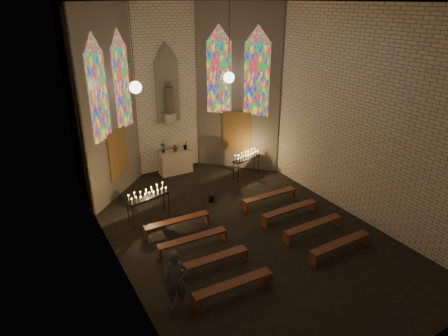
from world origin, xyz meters
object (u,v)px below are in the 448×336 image
Objects in this scene: altar at (175,162)px; votive_stand_left at (148,195)px; visitor at (176,280)px; aisle_flower_pot at (211,197)px; votive_stand_right at (247,157)px.

votive_stand_left is (-2.41, -3.36, 0.47)m from altar.
visitor reaches higher than altar.
aisle_flower_pot is 0.26× the size of visitor.
altar is 3.20m from aisle_flower_pot.
aisle_flower_pot is 5.63m from visitor.
visitor is at bearing -150.48° from votive_stand_right.
votive_stand_left reaches higher than aisle_flower_pot.
votive_stand_right is at bearing 59.95° from visitor.
altar is at bearing 91.39° from aisle_flower_pot.
votive_stand_left is at bearing -125.70° from altar.
aisle_flower_pot is 2.85m from votive_stand_right.
altar is 3.38× the size of aisle_flower_pot.
votive_stand_right is at bearing 29.01° from aisle_flower_pot.
votive_stand_right is at bearing -36.57° from altar.
aisle_flower_pot is at bearing -10.30° from votive_stand_left.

